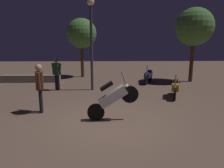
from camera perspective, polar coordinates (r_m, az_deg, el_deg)
ground_plane at (r=6.83m, az=-0.21°, el=-10.29°), size 40.00×40.00×0.00m
motorcycle_white_foreground at (r=6.76m, az=0.17°, el=-3.86°), size 1.66×0.34×1.63m
motorcycle_blue_parked_left at (r=12.97m, az=9.87°, el=2.17°), size 0.78×1.55×1.11m
motorcycle_orange_parked_right at (r=10.02m, az=16.88°, el=-0.99°), size 0.64×1.60×1.11m
person_rider_beside at (r=11.23m, az=-14.85°, el=3.38°), size 0.63×0.40×1.68m
person_bystander_far at (r=7.86m, az=-19.12°, el=0.07°), size 0.32×0.67×1.76m
streetlamp_near at (r=10.87m, az=-5.68°, el=13.77°), size 0.36×0.36×4.59m
tree_left_bg at (r=14.98m, az=-8.30°, el=13.41°), size 2.05×2.05×4.07m
tree_center_bg at (r=14.06m, az=21.54°, el=14.20°), size 2.29×2.29×4.52m
planter_wall_low at (r=14.06m, az=-21.25°, el=1.39°), size 3.63×0.50×0.45m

